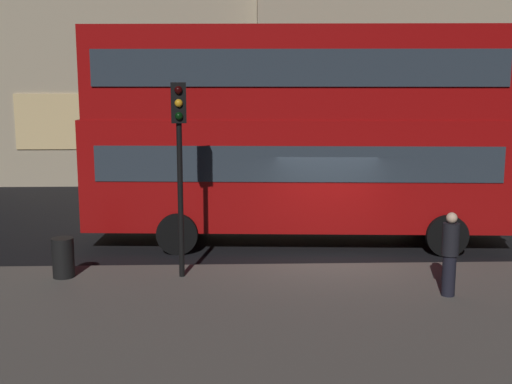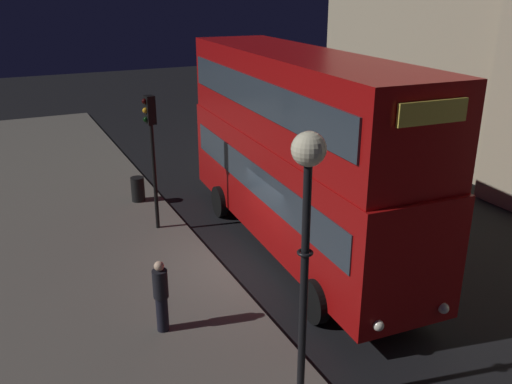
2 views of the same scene
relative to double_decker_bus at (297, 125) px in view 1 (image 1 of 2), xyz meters
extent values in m
plane|color=black|center=(0.64, -1.83, -3.18)|extent=(80.00, 80.00, 0.00)
cube|color=#5B564F|center=(0.64, -6.78, -3.12)|extent=(44.00, 8.55, 0.12)
cube|color=#F2D18C|center=(-8.92, 9.11, -0.55)|extent=(2.83, 0.06, 2.20)
cube|color=#F9E09E|center=(-4.49, 9.11, -0.80)|extent=(2.83, 0.06, 2.05)
cube|color=#F2D18C|center=(-0.07, 9.11, -0.59)|extent=(2.83, 0.06, 2.36)
cube|color=#E5C67F|center=(2.24, 8.12, -0.52)|extent=(2.18, 0.06, 2.21)
cube|color=#F2D18C|center=(5.65, 8.12, -0.51)|extent=(2.18, 0.06, 2.06)
cube|color=#F9E09E|center=(9.07, 8.12, -0.43)|extent=(2.18, 0.06, 2.10)
cube|color=#9E0C0C|center=(0.00, 0.00, -1.22)|extent=(11.19, 3.19, 2.87)
cube|color=#9E0C0C|center=(0.00, 0.00, 1.38)|extent=(10.96, 3.13, 2.32)
cube|color=#2D3842|center=(0.00, 0.00, -0.86)|extent=(10.31, 3.20, 0.90)
cube|color=#2D3842|center=(0.00, 0.00, 1.49)|extent=(10.31, 3.20, 0.90)
cube|color=#F2D84C|center=(5.46, -0.32, 2.01)|extent=(0.17, 1.53, 0.44)
sphere|color=white|center=(5.58, 0.50, -2.30)|extent=(0.24, 0.24, 0.24)
cylinder|color=black|center=(3.83, 1.10, -2.65)|extent=(1.06, 0.30, 1.05)
cylinder|color=black|center=(3.67, -1.54, -2.65)|extent=(1.06, 0.30, 1.05)
cylinder|color=black|center=(-2.96, 1.50, -2.65)|extent=(1.06, 0.30, 1.05)
cylinder|color=black|center=(-3.12, -1.15, -2.65)|extent=(1.06, 0.30, 1.05)
cylinder|color=black|center=(-2.83, -3.39, -1.37)|extent=(0.12, 0.12, 3.39)
cube|color=black|center=(-2.83, -3.39, 0.75)|extent=(0.34, 0.29, 0.85)
sphere|color=black|center=(-2.82, -3.54, 1.02)|extent=(0.17, 0.17, 0.17)
sphere|color=orange|center=(-2.82, -3.54, 0.75)|extent=(0.17, 0.17, 0.17)
sphere|color=black|center=(-2.82, -3.54, 0.48)|extent=(0.17, 0.17, 0.17)
cylinder|color=black|center=(2.64, -4.86, -2.64)|extent=(0.27, 0.27, 0.84)
cylinder|color=black|center=(2.64, -4.86, -1.89)|extent=(0.34, 0.34, 0.65)
sphere|color=beige|center=(2.64, -4.86, -1.45)|extent=(0.22, 0.22, 0.22)
cylinder|color=black|center=(-5.43, -3.36, -2.62)|extent=(0.48, 0.48, 0.88)
camera|label=1|loc=(-1.67, -17.58, 1.40)|focal=46.67mm
camera|label=2|loc=(12.92, -7.51, 4.15)|focal=38.33mm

